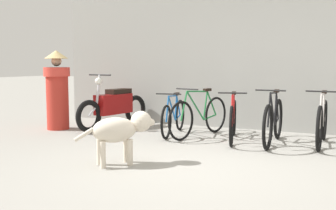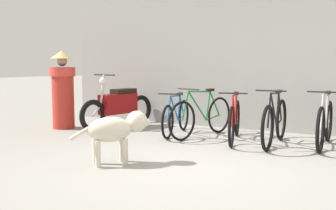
% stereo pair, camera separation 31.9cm
% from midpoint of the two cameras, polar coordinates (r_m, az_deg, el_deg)
% --- Properties ---
extents(ground_plane, '(60.00, 60.00, 0.00)m').
position_cam_midpoint_polar(ground_plane, '(5.01, 5.04, -9.14)').
color(ground_plane, gray).
extents(shop_wall_back, '(8.90, 0.20, 3.32)m').
position_cam_midpoint_polar(shop_wall_back, '(8.00, 14.61, 8.33)').
color(shop_wall_back, gray).
rests_on(shop_wall_back, ground).
extents(bicycle_0, '(0.46, 1.58, 0.79)m').
position_cam_midpoint_polar(bicycle_0, '(7.27, 2.46, -1.75)').
color(bicycle_0, black).
rests_on(bicycle_0, ground).
extents(bicycle_1, '(0.57, 1.71, 0.89)m').
position_cam_midpoint_polar(bicycle_1, '(7.08, 6.21, -1.66)').
color(bicycle_1, black).
rests_on(bicycle_1, ground).
extents(bicycle_2, '(0.52, 1.64, 0.85)m').
position_cam_midpoint_polar(bicycle_2, '(6.75, 10.97, -2.26)').
color(bicycle_2, black).
rests_on(bicycle_2, ground).
extents(bicycle_3, '(0.46, 1.71, 0.91)m').
position_cam_midpoint_polar(bicycle_3, '(6.58, 16.61, -2.43)').
color(bicycle_3, black).
rests_on(bicycle_3, ground).
extents(bicycle_4, '(0.46, 1.70, 0.90)m').
position_cam_midpoint_polar(bicycle_4, '(6.70, 23.10, -2.55)').
color(bicycle_4, black).
rests_on(bicycle_4, ground).
extents(motorcycle, '(0.59, 1.97, 1.11)m').
position_cam_midpoint_polar(motorcycle, '(8.11, -6.11, -0.13)').
color(motorcycle, black).
rests_on(motorcycle, ground).
extents(stray_dog, '(0.79, 0.88, 0.69)m').
position_cam_midpoint_polar(stray_dog, '(5.14, -5.70, -3.50)').
color(stray_dog, beige).
rests_on(stray_dog, ground).
extents(person_in_robes, '(0.59, 0.59, 1.57)m').
position_cam_midpoint_polar(person_in_robes, '(8.18, -13.94, 2.32)').
color(person_in_robes, '#B72D23').
rests_on(person_in_robes, ground).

